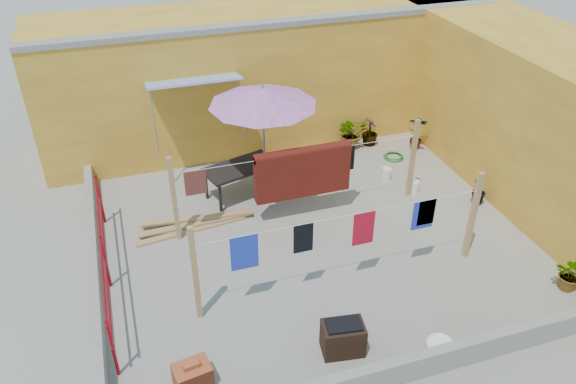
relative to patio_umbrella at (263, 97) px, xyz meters
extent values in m
plane|color=#9E998E|center=(0.50, -1.66, -2.34)|extent=(80.00, 80.00, 0.00)
cube|color=gold|center=(1.00, 3.04, -0.74)|extent=(11.00, 2.40, 3.20)
cube|color=gray|center=(1.00, 1.99, 0.81)|extent=(11.00, 0.35, 0.12)
cube|color=#2D51B2|center=(-1.10, 1.49, -0.09)|extent=(2.00, 0.79, 0.22)
cylinder|color=gray|center=(-2.05, 1.12, -0.74)|extent=(0.03, 0.30, 1.28)
cylinder|color=gray|center=(-0.15, 1.12, -0.74)|extent=(0.03, 0.30, 1.28)
cube|color=gold|center=(5.70, -1.66, -0.74)|extent=(2.40, 9.00, 3.20)
cube|color=gray|center=(0.50, -5.24, -2.12)|extent=(8.30, 0.16, 0.44)
cube|color=gray|center=(-3.58, -1.66, -2.12)|extent=(0.16, 7.30, 0.44)
cylinder|color=maroon|center=(-3.35, -3.86, -1.79)|extent=(0.05, 0.05, 1.10)
cylinder|color=maroon|center=(-3.35, -1.86, -1.79)|extent=(0.05, 0.05, 1.10)
cylinder|color=maroon|center=(-3.35, 0.14, -1.79)|extent=(0.05, 0.05, 1.10)
cylinder|color=maroon|center=(-3.35, -1.86, -1.29)|extent=(0.04, 4.20, 0.04)
cylinder|color=maroon|center=(-3.35, -1.86, -1.74)|extent=(0.04, 4.20, 0.04)
cube|color=tan|center=(-2.00, -3.06, -1.44)|extent=(0.09, 0.09, 1.80)
cube|color=tan|center=(3.00, -3.06, -1.44)|extent=(0.09, 0.09, 1.80)
cube|color=tan|center=(3.00, -0.86, -1.44)|extent=(0.09, 0.09, 1.80)
cube|color=tan|center=(-2.00, -0.86, -1.44)|extent=(0.09, 0.09, 1.80)
cylinder|color=silver|center=(0.50, -3.06, -0.89)|extent=(5.00, 0.01, 0.01)
cylinder|color=silver|center=(0.50, -0.86, -0.89)|extent=(5.00, 0.01, 0.01)
cube|color=#4D120C|center=(0.54, -0.86, -1.34)|extent=(1.96, 0.22, 1.00)
cube|color=black|center=(1.45, -0.86, -1.16)|extent=(0.37, 0.02, 0.55)
cube|color=#5C2820|center=(-1.58, -0.86, -1.14)|extent=(0.41, 0.02, 0.52)
cube|color=#2033AE|center=(-1.21, -3.06, -1.21)|extent=(0.45, 0.02, 0.65)
cube|color=black|center=(-0.22, -3.06, -1.16)|extent=(0.33, 0.02, 0.55)
cube|color=#AC0D22|center=(0.84, -3.06, -1.21)|extent=(0.38, 0.02, 0.65)
cube|color=#2033AE|center=(1.96, -3.06, -1.18)|extent=(0.41, 0.02, 0.58)
cube|color=black|center=(2.01, -3.06, -1.14)|extent=(0.32, 0.02, 0.50)
cylinder|color=gray|center=(0.00, 0.00, -2.30)|extent=(0.39, 0.39, 0.06)
cylinder|color=gray|center=(0.00, 0.00, -1.09)|extent=(0.05, 0.05, 2.48)
cone|color=#CF6FB5|center=(0.00, 0.00, 0.02)|extent=(2.61, 2.61, 0.35)
cylinder|color=gray|center=(0.00, 0.00, 0.21)|extent=(0.04, 0.04, 0.11)
cube|color=black|center=(-0.46, 0.26, -1.64)|extent=(1.70, 1.18, 0.06)
cube|color=black|center=(-1.02, -0.23, -2.00)|extent=(0.06, 0.06, 0.68)
cube|color=black|center=(-1.20, 0.37, -2.00)|extent=(0.06, 0.06, 0.68)
cube|color=black|center=(0.27, 0.16, -2.00)|extent=(0.06, 0.06, 0.68)
cube|color=black|center=(0.10, 0.75, -2.00)|extent=(0.06, 0.06, 0.68)
cube|color=#B04328|center=(-2.35, -4.38, -2.15)|extent=(0.57, 0.45, 0.38)
cube|color=#B04E29|center=(-2.35, -4.38, -1.92)|extent=(0.25, 0.15, 0.08)
cube|color=tan|center=(-1.72, -0.71, -2.31)|extent=(2.24, 0.43, 0.04)
cube|color=tan|center=(-1.64, -0.59, -2.26)|extent=(2.24, 0.23, 0.04)
cube|color=tan|center=(-1.56, -0.47, -2.21)|extent=(2.24, 0.39, 0.04)
cube|color=black|center=(-0.07, -4.46, -2.07)|extent=(0.69, 0.51, 0.53)
cube|color=black|center=(-0.07, -4.46, -1.79)|extent=(0.57, 0.39, 0.04)
cylinder|color=white|center=(1.40, -4.86, -2.31)|extent=(0.41, 0.41, 0.05)
torus|color=white|center=(1.40, -4.86, -2.28)|extent=(0.44, 0.44, 0.04)
cylinder|color=white|center=(2.83, -0.13, -2.19)|extent=(0.21, 0.21, 0.29)
cylinder|color=white|center=(2.83, -0.13, -2.03)|extent=(0.06, 0.06, 0.05)
cylinder|color=white|center=(3.15, -0.82, -2.19)|extent=(0.21, 0.21, 0.29)
cylinder|color=white|center=(3.15, -0.82, -2.03)|extent=(0.06, 0.06, 0.05)
torus|color=#19721F|center=(3.46, 0.72, -2.32)|extent=(0.50, 0.50, 0.03)
torus|color=#19721F|center=(3.46, 0.72, -2.28)|extent=(0.42, 0.42, 0.03)
imported|color=#1B601C|center=(2.68, 1.54, -1.93)|extent=(0.77, 0.68, 0.82)
imported|color=#1B601C|center=(3.19, 1.54, -1.98)|extent=(0.47, 0.47, 0.71)
imported|color=#1B601C|center=(4.20, 0.99, -1.88)|extent=(0.58, 0.54, 0.91)
imported|color=#1B601C|center=(4.20, -1.64, -2.01)|extent=(0.46, 0.44, 0.65)
imported|color=#1B601C|center=(4.20, -4.40, -2.03)|extent=(0.70, 0.72, 0.61)
camera|label=1|loc=(-2.70, -9.82, 4.36)|focal=35.00mm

